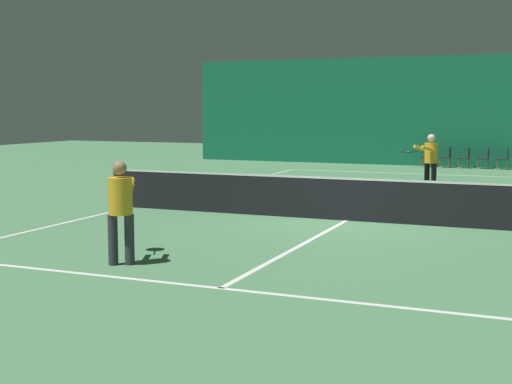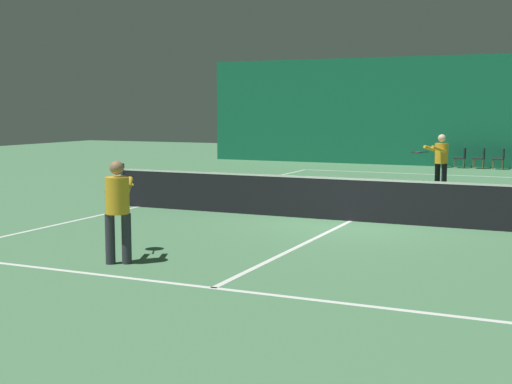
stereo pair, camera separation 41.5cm
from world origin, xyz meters
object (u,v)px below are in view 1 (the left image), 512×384
at_px(courtside_chair_0, 428,155).
at_px(courtside_chair_4, 505,157).
at_px(courtside_chair_1, 447,156).
at_px(courtside_chair_3, 485,157).
at_px(player_far, 430,158).
at_px(courtside_chair_2, 466,156).
at_px(player_near, 121,204).
at_px(tennis_net, 347,197).

distance_m(courtside_chair_0, courtside_chair_4, 3.03).
relative_size(courtside_chair_1, courtside_chair_3, 1.00).
height_order(player_far, courtside_chair_0, player_far).
xyz_separation_m(player_far, courtside_chair_4, (1.59, 8.80, -0.50)).
bearing_deg(courtside_chair_2, courtside_chair_1, -90.00).
xyz_separation_m(player_near, courtside_chair_1, (2.17, 20.90, -0.47)).
bearing_deg(courtside_chair_4, player_near, -11.99).
height_order(tennis_net, courtside_chair_2, tennis_net).
height_order(tennis_net, courtside_chair_0, tennis_net).
xyz_separation_m(player_far, courtside_chair_3, (0.84, 8.80, -0.50)).
relative_size(courtside_chair_2, courtside_chair_4, 1.00).
bearing_deg(courtside_chair_3, player_near, -9.99).
bearing_deg(tennis_net, courtside_chair_1, 89.73).
bearing_deg(player_near, courtside_chair_3, -38.68).
relative_size(courtside_chair_2, courtside_chair_3, 1.00).
bearing_deg(courtside_chair_3, tennis_net, -5.92).
bearing_deg(courtside_chair_0, courtside_chair_4, 90.00).
bearing_deg(player_near, courtside_chair_1, -34.62).
bearing_deg(courtside_chair_4, player_far, -10.26).
relative_size(courtside_chair_3, courtside_chair_4, 1.00).
bearing_deg(courtside_chair_1, courtside_chair_4, 90.00).
bearing_deg(player_far, courtside_chair_1, -142.38).
bearing_deg(courtside_chair_1, tennis_net, -0.27).
relative_size(tennis_net, courtside_chair_4, 14.29).
bearing_deg(courtside_chair_1, courtside_chair_0, -90.00).
bearing_deg(courtside_chair_0, player_near, -3.86).
distance_m(player_far, courtside_chair_4, 8.95).
distance_m(tennis_net, player_far, 6.55).
bearing_deg(player_near, courtside_chair_2, -36.66).
relative_size(courtside_chair_1, courtside_chair_2, 1.00).
height_order(courtside_chair_1, courtside_chair_2, same).
height_order(player_far, courtside_chair_3, player_far).
distance_m(player_near, courtside_chair_0, 20.96).
bearing_deg(courtside_chair_0, player_far, 9.26).
height_order(player_near, courtside_chair_4, player_near).
distance_m(courtside_chair_2, courtside_chair_3, 0.76).
xyz_separation_m(courtside_chair_1, courtside_chair_2, (0.76, 0.00, 0.00)).
height_order(player_far, courtside_chair_1, player_far).
distance_m(courtside_chair_2, courtside_chair_4, 1.51).
bearing_deg(player_near, courtside_chair_0, -32.56).
xyz_separation_m(courtside_chair_1, courtside_chair_3, (1.51, 0.00, 0.00)).
bearing_deg(courtside_chair_1, player_far, 4.40).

